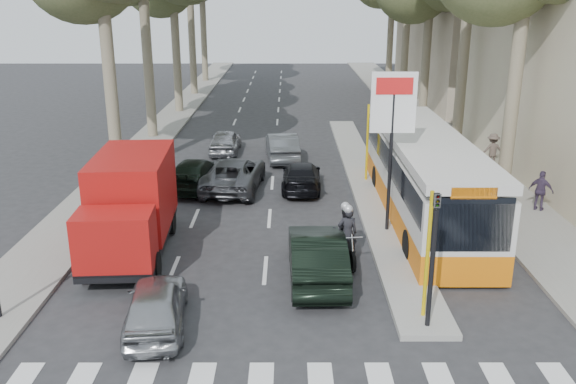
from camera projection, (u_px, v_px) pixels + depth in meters
name	position (u px, v px, depth m)	size (l,w,h in m)	color
ground	(296.00, 302.00, 16.59)	(120.00, 120.00, 0.00)	#28282B
sidewalk_right	(421.00, 120.00, 40.35)	(3.20, 70.00, 0.12)	gray
median_left	(178.00, 111.00, 43.19)	(2.40, 64.00, 0.12)	gray
traffic_island	(366.00, 181.00, 27.03)	(1.50, 26.00, 0.16)	gray
billboard	(392.00, 130.00, 20.20)	(1.50, 12.10, 5.60)	yellow
traffic_light_island	(434.00, 238.00, 14.40)	(0.16, 0.41, 3.60)	black
silver_hatchback	(156.00, 305.00, 15.15)	(1.45, 3.60, 1.23)	#95989D
dark_hatchback	(317.00, 255.00, 17.73)	(1.57, 4.50, 1.48)	black
queue_car_a	(234.00, 174.00, 25.96)	(2.26, 4.91, 1.36)	#46484D
queue_car_b	(301.00, 176.00, 26.02)	(1.63, 4.01, 1.16)	black
queue_car_c	(225.00, 141.00, 31.96)	(1.47, 3.66, 1.25)	#94959B
queue_car_d	(282.00, 146.00, 30.64)	(1.45, 4.15, 1.37)	#54585D
queue_car_e	(195.00, 174.00, 26.18)	(1.78, 4.37, 1.27)	black
red_truck	(131.00, 204.00, 19.30)	(2.54, 5.97, 3.12)	black
city_bus	(424.00, 175.00, 22.37)	(2.67, 11.98, 3.16)	orange
motorcycle	(346.00, 233.00, 19.08)	(0.87, 2.19, 1.87)	black
pedestrian_near	(541.00, 191.00, 23.05)	(0.91, 0.44, 1.55)	#453753
pedestrian_far	(492.00, 150.00, 28.87)	(1.05, 0.47, 1.62)	brown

